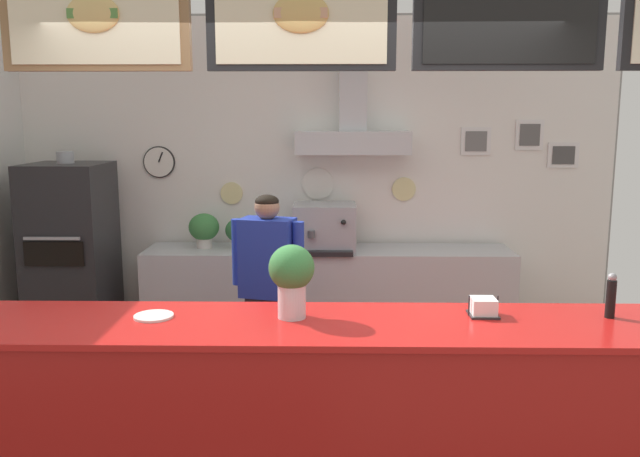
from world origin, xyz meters
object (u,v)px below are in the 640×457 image
Objects in this scene: shop_worker at (268,296)px; potted_oregano at (204,228)px; pepper_grinder at (611,296)px; basil_vase at (292,277)px; potted_thyme at (239,231)px; pizza_oven at (72,260)px; condiment_plate at (154,316)px; napkin_holder at (483,308)px; espresso_machine at (325,227)px.

shop_worker reaches higher than potted_oregano.
basil_vase reaches higher than pepper_grinder.
potted_thyme is at bearing 103.49° from basil_vase.
potted_thyme is (1.41, 0.20, 0.22)m from pizza_oven.
shop_worker is at bearing 72.45° from condiment_plate.
shop_worker is at bearing 132.45° from napkin_holder.
basil_vase is at bearing -76.51° from potted_thyme.
shop_worker reaches higher than napkin_holder.
potted_thyme is 1.23× the size of pepper_grinder.
basil_vase is at bearing -177.21° from napkin_holder.
napkin_holder is at bearing 178.09° from pepper_grinder.
condiment_plate is at bearing -84.30° from potted_oregano.
shop_worker is at bearing -73.36° from potted_thyme.
pepper_grinder is at bearing -49.92° from potted_thyme.
pepper_grinder is 0.62× the size of basil_vase.
pizza_oven is 7.96× the size of pepper_grinder.
espresso_machine is 1.49× the size of basil_vase.
pepper_grinder reaches higher than napkin_holder.
shop_worker is 8.04× the size of condiment_plate.
pizza_oven reaches higher than napkin_holder.
pepper_grinder is at bearing -60.95° from espresso_machine.
espresso_machine is 1.74× the size of potted_oregano.
pizza_oven reaches higher than potted_oregano.
shop_worker is 1.31m from espresso_machine.
napkin_holder is (0.80, -2.52, 0.03)m from espresso_machine.
shop_worker is (1.79, -1.06, -0.01)m from pizza_oven.
pepper_grinder is 1.54m from basil_vase.
shop_worker is at bearing -107.11° from espresso_machine.
potted_thyme is 2.99m from napkin_holder.
basil_vase is at bearing -70.39° from potted_oregano.
pepper_grinder is at bearing -1.91° from napkin_holder.
napkin_holder reaches higher than condiment_plate.
basil_vase is (-0.93, -0.05, 0.16)m from napkin_holder.
napkin_holder is at bearing -38.38° from pizza_oven.
pepper_grinder is at bearing -33.56° from pizza_oven.
napkin_holder is (1.18, -1.29, 0.31)m from shop_worker.
pizza_oven is at bearing -168.37° from potted_oregano.
potted_oregano is at bearing 109.61° from basil_vase.
potted_thyme is at bearing 8.00° from pizza_oven.
espresso_machine is at bearing 107.68° from napkin_holder.
potted_thyme is 3.36m from pepper_grinder.
potted_oregano is 0.86× the size of basil_vase.
shop_worker reaches higher than espresso_machine.
potted_thyme is 1.86× the size of napkin_holder.
potted_oregano is (1.10, 0.23, 0.24)m from pizza_oven.
shop_worker is at bearing 143.75° from pepper_grinder.
pepper_grinder is at bearing 157.97° from shop_worker.
pepper_grinder reaches higher than potted_oregano.
condiment_plate is at bearing -178.04° from napkin_holder.
shop_worker is 1.44m from condiment_plate.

